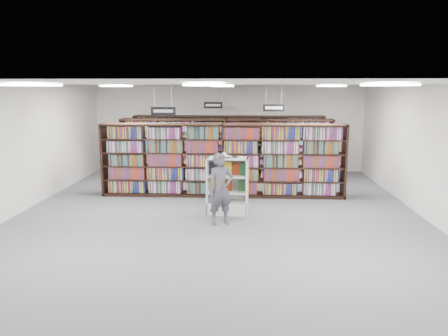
{
  "coord_description": "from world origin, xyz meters",
  "views": [
    {
      "loc": [
        0.7,
        -10.4,
        3.11
      ],
      "look_at": [
        0.12,
        0.5,
        1.1
      ],
      "focal_mm": 35.0,
      "sensor_mm": 36.0,
      "label": 1
    }
  ],
  "objects_px": {
    "bookshelf_row_near": "(223,160)",
    "shopper": "(221,189)",
    "endcap_display": "(228,194)",
    "open_book": "(225,156)"
  },
  "relations": [
    {
      "from": "bookshelf_row_near",
      "to": "open_book",
      "type": "distance_m",
      "value": 1.83
    },
    {
      "from": "open_book",
      "to": "endcap_display",
      "type": "bearing_deg",
      "value": -17.34
    },
    {
      "from": "endcap_display",
      "to": "open_book",
      "type": "relative_size",
      "value": 2.33
    },
    {
      "from": "endcap_display",
      "to": "bookshelf_row_near",
      "type": "bearing_deg",
      "value": 101.02
    },
    {
      "from": "bookshelf_row_near",
      "to": "shopper",
      "type": "xyz_separation_m",
      "value": [
        0.11,
        -2.7,
        -0.22
      ]
    },
    {
      "from": "bookshelf_row_near",
      "to": "open_book",
      "type": "bearing_deg",
      "value": -84.67
    },
    {
      "from": "bookshelf_row_near",
      "to": "shopper",
      "type": "height_order",
      "value": "bookshelf_row_near"
    },
    {
      "from": "shopper",
      "to": "open_book",
      "type": "bearing_deg",
      "value": 62.94
    },
    {
      "from": "bookshelf_row_near",
      "to": "endcap_display",
      "type": "xyz_separation_m",
      "value": [
        0.23,
        -1.79,
        -0.57
      ]
    },
    {
      "from": "bookshelf_row_near",
      "to": "open_book",
      "type": "xyz_separation_m",
      "value": [
        0.17,
        -1.78,
        0.41
      ]
    }
  ]
}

